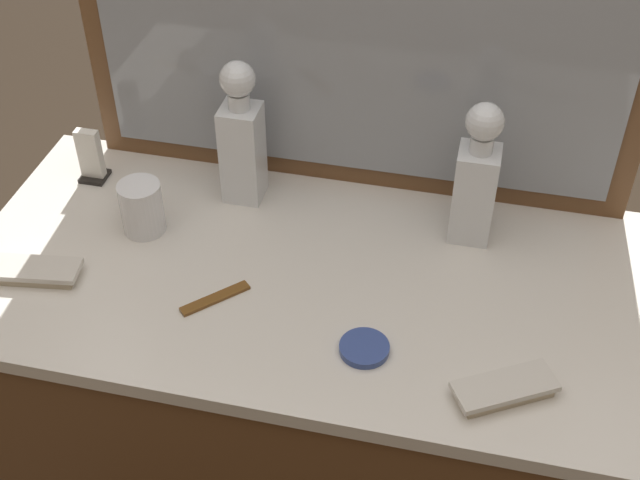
# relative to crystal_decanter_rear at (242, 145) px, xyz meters

# --- Properties ---
(dresser) EXTENTS (1.26, 0.61, 0.93)m
(dresser) POSITION_rel_crystal_decanter_rear_xyz_m (0.19, -0.19, -0.58)
(dresser) COLOR brown
(dresser) RESTS_ON ground_plane
(crystal_decanter_rear) EXTENTS (0.07, 0.07, 0.29)m
(crystal_decanter_rear) POSITION_rel_crystal_decanter_rear_xyz_m (0.00, 0.00, 0.00)
(crystal_decanter_rear) COLOR white
(crystal_decanter_rear) RESTS_ON dresser
(crystal_decanter_far_right) EXTENTS (0.07, 0.07, 0.27)m
(crystal_decanter_far_right) POSITION_rel_crystal_decanter_rear_xyz_m (0.43, -0.02, -0.00)
(crystal_decanter_far_right) COLOR white
(crystal_decanter_far_right) RESTS_ON dresser
(crystal_tumbler_front) EXTENTS (0.08, 0.08, 0.10)m
(crystal_tumbler_front) POSITION_rel_crystal_decanter_rear_xyz_m (-0.15, -0.14, -0.07)
(crystal_tumbler_front) COLOR white
(crystal_tumbler_front) RESTS_ON dresser
(silver_brush_far_right) EXTENTS (0.17, 0.08, 0.02)m
(silver_brush_far_right) POSITION_rel_crystal_decanter_rear_xyz_m (-0.29, -0.31, -0.10)
(silver_brush_far_right) COLOR #B7A88C
(silver_brush_far_right) RESTS_ON dresser
(silver_brush_right) EXTENTS (0.16, 0.13, 0.02)m
(silver_brush_right) POSITION_rel_crystal_decanter_rear_xyz_m (0.52, -0.39, -0.10)
(silver_brush_right) COLOR #B7A88C
(silver_brush_right) RESTS_ON dresser
(porcelain_dish) EXTENTS (0.08, 0.08, 0.01)m
(porcelain_dish) POSITION_rel_crystal_decanter_rear_xyz_m (0.30, -0.35, -0.11)
(porcelain_dish) COLOR #33478C
(porcelain_dish) RESTS_ON dresser
(tortoiseshell_comb) EXTENTS (0.10, 0.10, 0.01)m
(tortoiseshell_comb) POSITION_rel_crystal_decanter_rear_xyz_m (0.03, -0.29, -0.11)
(tortoiseshell_comb) COLOR brown
(tortoiseshell_comb) RESTS_ON dresser
(napkin_holder) EXTENTS (0.05, 0.05, 0.11)m
(napkin_holder) POSITION_rel_crystal_decanter_rear_xyz_m (-0.31, -0.02, -0.07)
(napkin_holder) COLOR black
(napkin_holder) RESTS_ON dresser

